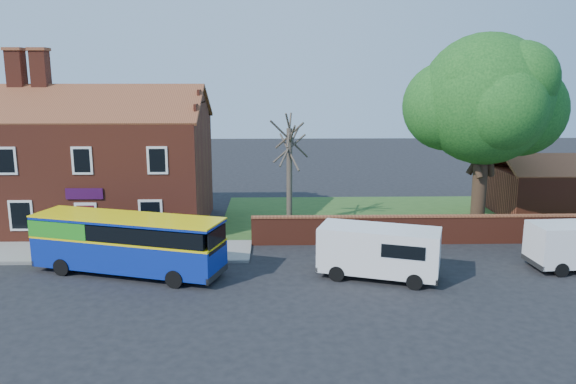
{
  "coord_description": "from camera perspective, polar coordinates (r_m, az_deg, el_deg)",
  "views": [
    {
      "loc": [
        3.27,
        -22.39,
        9.02
      ],
      "look_at": [
        3.94,
        5.0,
        3.35
      ],
      "focal_mm": 35.0,
      "sensor_mm": 36.0,
      "label": 1
    }
  ],
  "objects": [
    {
      "name": "van_near",
      "position": [
        25.79,
        9.26,
        -5.84
      ],
      "size": [
        5.75,
        3.74,
        2.35
      ],
      "rotation": [
        0.0,
        0.0,
        -0.33
      ],
      "color": "white",
      "rests_on": "ground"
    },
    {
      "name": "outbuilding",
      "position": [
        40.72,
        26.02,
        0.01
      ],
      "size": [
        8.2,
        5.06,
        4.17
      ],
      "color": "maroon",
      "rests_on": "ground"
    },
    {
      "name": "pavement",
      "position": [
        31.26,
        -20.62,
        -5.73
      ],
      "size": [
        18.0,
        3.5,
        0.12
      ],
      "primitive_type": "cube",
      "color": "gray",
      "rests_on": "ground"
    },
    {
      "name": "bus",
      "position": [
        27.08,
        -16.48,
        -4.79
      ],
      "size": [
        9.23,
        4.82,
        2.73
      ],
      "rotation": [
        0.0,
        0.0,
        -0.3
      ],
      "color": "#0D2798",
      "rests_on": "ground"
    },
    {
      "name": "grass_strip",
      "position": [
        37.79,
        13.58,
        -2.41
      ],
      "size": [
        26.0,
        12.0,
        0.04
      ],
      "primitive_type": "cube",
      "color": "#426B28",
      "rests_on": "ground"
    },
    {
      "name": "large_tree",
      "position": [
        34.34,
        19.41,
        8.5
      ],
      "size": [
        9.38,
        7.42,
        11.45
      ],
      "color": "black",
      "rests_on": "ground"
    },
    {
      "name": "boundary_wall",
      "position": [
        32.02,
        16.38,
        -3.64
      ],
      "size": [
        22.0,
        0.38,
        1.6
      ],
      "color": "maroon",
      "rests_on": "ground"
    },
    {
      "name": "ground",
      "position": [
        24.35,
        -9.15,
        -10.19
      ],
      "size": [
        120.0,
        120.0,
        0.0
      ],
      "primitive_type": "plane",
      "color": "black",
      "rests_on": "ground"
    },
    {
      "name": "shop_building",
      "position": [
        35.85,
        -18.07,
        2.12
      ],
      "size": [
        12.3,
        8.13,
        10.5
      ],
      "color": "maroon",
      "rests_on": "ground"
    },
    {
      "name": "kerb",
      "position": [
        29.69,
        -21.71,
        -6.7
      ],
      "size": [
        18.0,
        0.15,
        0.14
      ],
      "primitive_type": "cube",
      "color": "slate",
      "rests_on": "ground"
    },
    {
      "name": "bare_tree",
      "position": [
        33.48,
        0.14,
        1.98
      ],
      "size": [
        2.46,
        2.93,
        6.56
      ],
      "color": "#4C4238",
      "rests_on": "ground"
    }
  ]
}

